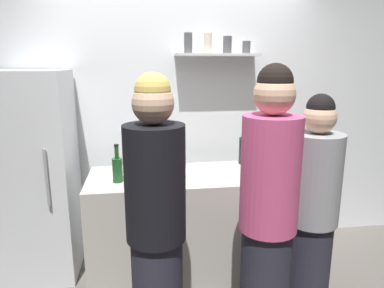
{
  "coord_description": "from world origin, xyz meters",
  "views": [
    {
      "loc": [
        -0.35,
        -2.13,
        1.81
      ],
      "look_at": [
        0.04,
        0.52,
        1.19
      ],
      "focal_mm": 32.81,
      "sensor_mm": 36.0,
      "label": 1
    }
  ],
  "objects_px": {
    "wine_bottle_amber_glass": "(255,159)",
    "person_pink_top": "(268,219)",
    "wine_bottle_green_glass": "(117,169)",
    "wine_bottle_pale_glass": "(182,153)",
    "person_blonde": "(156,230)",
    "baking_pan": "(156,169)",
    "utensil_holder": "(161,177)",
    "wine_bottle_dark_glass": "(243,150)",
    "water_bottle_plastic": "(179,167)",
    "person_grey_hoodie": "(311,217)",
    "refrigerator": "(37,176)"
  },
  "relations": [
    {
      "from": "refrigerator",
      "to": "person_blonde",
      "type": "xyz_separation_m",
      "value": [
        0.95,
        -1.13,
        0.01
      ]
    },
    {
      "from": "utensil_holder",
      "to": "person_blonde",
      "type": "bearing_deg",
      "value": -96.04
    },
    {
      "from": "person_blonde",
      "to": "person_pink_top",
      "type": "bearing_deg",
      "value": 82.58
    },
    {
      "from": "wine_bottle_pale_glass",
      "to": "person_grey_hoodie",
      "type": "bearing_deg",
      "value": -47.59
    },
    {
      "from": "refrigerator",
      "to": "wine_bottle_green_glass",
      "type": "relative_size",
      "value": 6.04
    },
    {
      "from": "person_blonde",
      "to": "person_pink_top",
      "type": "xyz_separation_m",
      "value": [
        0.66,
        -0.02,
        0.03
      ]
    },
    {
      "from": "wine_bottle_amber_glass",
      "to": "water_bottle_plastic",
      "type": "distance_m",
      "value": 0.63
    },
    {
      "from": "wine_bottle_green_glass",
      "to": "water_bottle_plastic",
      "type": "distance_m",
      "value": 0.46
    },
    {
      "from": "baking_pan",
      "to": "wine_bottle_pale_glass",
      "type": "xyz_separation_m",
      "value": [
        0.23,
        0.13,
        0.09
      ]
    },
    {
      "from": "wine_bottle_dark_glass",
      "to": "refrigerator",
      "type": "bearing_deg",
      "value": 176.94
    },
    {
      "from": "baking_pan",
      "to": "wine_bottle_green_glass",
      "type": "height_order",
      "value": "wine_bottle_green_glass"
    },
    {
      "from": "baking_pan",
      "to": "utensil_holder",
      "type": "relative_size",
      "value": 1.56
    },
    {
      "from": "person_blonde",
      "to": "person_grey_hoodie",
      "type": "bearing_deg",
      "value": 95.12
    },
    {
      "from": "person_grey_hoodie",
      "to": "person_pink_top",
      "type": "bearing_deg",
      "value": 123.57
    },
    {
      "from": "baking_pan",
      "to": "person_blonde",
      "type": "xyz_separation_m",
      "value": [
        -0.04,
        -0.92,
        -0.08
      ]
    },
    {
      "from": "water_bottle_plastic",
      "to": "person_grey_hoodie",
      "type": "relative_size",
      "value": 0.13
    },
    {
      "from": "wine_bottle_amber_glass",
      "to": "person_pink_top",
      "type": "xyz_separation_m",
      "value": [
        -0.19,
        -0.81,
        -0.14
      ]
    },
    {
      "from": "wine_bottle_pale_glass",
      "to": "person_pink_top",
      "type": "xyz_separation_m",
      "value": [
        0.38,
        -1.07,
        -0.14
      ]
    },
    {
      "from": "wine_bottle_green_glass",
      "to": "wine_bottle_pale_glass",
      "type": "xyz_separation_m",
      "value": [
        0.52,
        0.34,
        0.01
      ]
    },
    {
      "from": "wine_bottle_dark_glass",
      "to": "person_pink_top",
      "type": "xyz_separation_m",
      "value": [
        -0.16,
        -1.06,
        -0.15
      ]
    },
    {
      "from": "baking_pan",
      "to": "wine_bottle_amber_glass",
      "type": "xyz_separation_m",
      "value": [
        0.8,
        -0.13,
        0.09
      ]
    },
    {
      "from": "refrigerator",
      "to": "person_grey_hoodie",
      "type": "distance_m",
      "value": 2.2
    },
    {
      "from": "baking_pan",
      "to": "utensil_holder",
      "type": "distance_m",
      "value": 0.31
    },
    {
      "from": "wine_bottle_amber_glass",
      "to": "person_pink_top",
      "type": "distance_m",
      "value": 0.84
    },
    {
      "from": "utensil_holder",
      "to": "wine_bottle_pale_glass",
      "type": "height_order",
      "value": "wine_bottle_pale_glass"
    },
    {
      "from": "person_grey_hoodie",
      "to": "person_pink_top",
      "type": "xyz_separation_m",
      "value": [
        -0.39,
        -0.22,
        0.11
      ]
    },
    {
      "from": "utensil_holder",
      "to": "water_bottle_plastic",
      "type": "distance_m",
      "value": 0.18
    },
    {
      "from": "wine_bottle_dark_glass",
      "to": "water_bottle_plastic",
      "type": "bearing_deg",
      "value": -151.23
    },
    {
      "from": "wine_bottle_pale_glass",
      "to": "wine_bottle_dark_glass",
      "type": "distance_m",
      "value": 0.54
    },
    {
      "from": "utensil_holder",
      "to": "wine_bottle_dark_glass",
      "type": "height_order",
      "value": "wine_bottle_dark_glass"
    },
    {
      "from": "wine_bottle_green_glass",
      "to": "wine_bottle_pale_glass",
      "type": "height_order",
      "value": "wine_bottle_pale_glass"
    },
    {
      "from": "water_bottle_plastic",
      "to": "person_pink_top",
      "type": "height_order",
      "value": "person_pink_top"
    },
    {
      "from": "person_pink_top",
      "to": "wine_bottle_green_glass",
      "type": "bearing_deg",
      "value": 130.39
    },
    {
      "from": "utensil_holder",
      "to": "wine_bottle_amber_glass",
      "type": "height_order",
      "value": "wine_bottle_amber_glass"
    },
    {
      "from": "wine_bottle_amber_glass",
      "to": "wine_bottle_green_glass",
      "type": "relative_size",
      "value": 1.01
    },
    {
      "from": "refrigerator",
      "to": "wine_bottle_green_glass",
      "type": "height_order",
      "value": "refrigerator"
    },
    {
      "from": "wine_bottle_green_glass",
      "to": "refrigerator",
      "type": "bearing_deg",
      "value": 148.59
    },
    {
      "from": "wine_bottle_dark_glass",
      "to": "wine_bottle_pale_glass",
      "type": "bearing_deg",
      "value": 178.9
    },
    {
      "from": "wine_bottle_green_glass",
      "to": "person_pink_top",
      "type": "height_order",
      "value": "person_pink_top"
    },
    {
      "from": "utensil_holder",
      "to": "wine_bottle_green_glass",
      "type": "bearing_deg",
      "value": 162.36
    },
    {
      "from": "refrigerator",
      "to": "utensil_holder",
      "type": "relative_size",
      "value": 8.05
    },
    {
      "from": "wine_bottle_pale_glass",
      "to": "wine_bottle_dark_glass",
      "type": "bearing_deg",
      "value": -1.1
    },
    {
      "from": "wine_bottle_amber_glass",
      "to": "wine_bottle_pale_glass",
      "type": "distance_m",
      "value": 0.63
    },
    {
      "from": "wine_bottle_pale_glass",
      "to": "water_bottle_plastic",
      "type": "height_order",
      "value": "wine_bottle_pale_glass"
    },
    {
      "from": "baking_pan",
      "to": "person_grey_hoodie",
      "type": "xyz_separation_m",
      "value": [
        1.0,
        -0.72,
        -0.16
      ]
    },
    {
      "from": "refrigerator",
      "to": "person_grey_hoodie",
      "type": "bearing_deg",
      "value": -25.11
    },
    {
      "from": "baking_pan",
      "to": "person_pink_top",
      "type": "height_order",
      "value": "person_pink_top"
    },
    {
      "from": "person_blonde",
      "to": "wine_bottle_amber_glass",
      "type": "bearing_deg",
      "value": 127.53
    },
    {
      "from": "wine_bottle_green_glass",
      "to": "wine_bottle_dark_glass",
      "type": "distance_m",
      "value": 1.11
    },
    {
      "from": "wine_bottle_dark_glass",
      "to": "person_grey_hoodie",
      "type": "xyz_separation_m",
      "value": [
        0.24,
        -0.84,
        -0.26
      ]
    }
  ]
}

